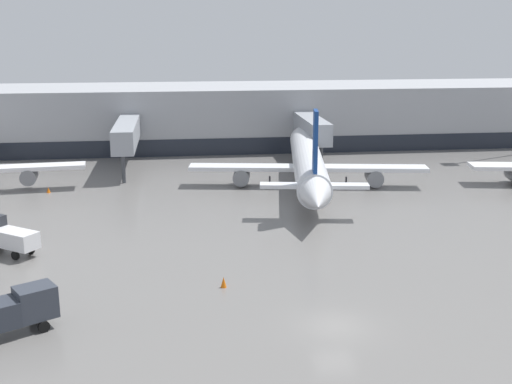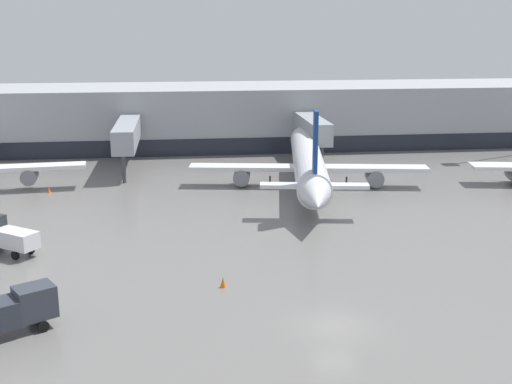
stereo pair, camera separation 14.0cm
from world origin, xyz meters
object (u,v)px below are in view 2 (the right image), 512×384
(traffic_cone_3, at_px, (49,190))
(traffic_cone_0, at_px, (223,282))
(service_truck_2, at_px, (6,311))
(parked_jet_0, at_px, (308,163))
(service_truck_1, at_px, (3,234))

(traffic_cone_3, bearing_deg, traffic_cone_0, -59.17)
(service_truck_2, bearing_deg, parked_jet_0, 23.31)
(service_truck_2, height_order, traffic_cone_3, service_truck_2)
(parked_jet_0, distance_m, service_truck_2, 41.66)
(parked_jet_0, relative_size, service_truck_1, 6.56)
(parked_jet_0, bearing_deg, traffic_cone_0, 166.21)
(service_truck_1, distance_m, traffic_cone_0, 19.32)
(service_truck_2, height_order, traffic_cone_0, service_truck_2)
(parked_jet_0, relative_size, service_truck_2, 6.24)
(service_truck_1, xyz_separation_m, service_truck_2, (3.85, -14.87, -0.02))
(parked_jet_0, bearing_deg, service_truck_1, 132.00)
(traffic_cone_0, xyz_separation_m, traffic_cone_3, (-17.03, 28.53, -0.07))
(parked_jet_0, xyz_separation_m, traffic_cone_3, (-28.69, 0.64, -2.45))
(parked_jet_0, xyz_separation_m, service_truck_2, (-24.74, -33.49, -1.24))
(service_truck_2, bearing_deg, traffic_cone_3, 66.37)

